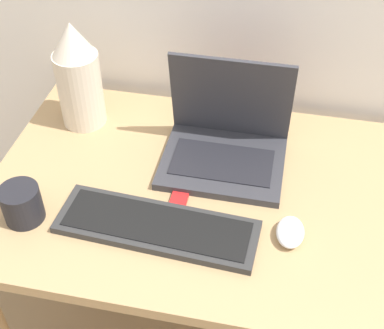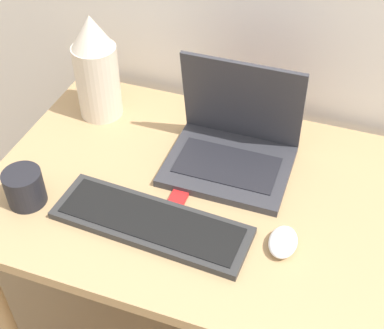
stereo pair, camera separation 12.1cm
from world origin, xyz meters
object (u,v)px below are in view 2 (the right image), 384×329
mug (25,187)px  mp3_player (178,198)px  keyboard (151,223)px  vase (96,68)px  mouse (283,242)px  laptop (233,143)px

mug → mp3_player: bearing=20.4°
keyboard → vase: (-0.30, 0.35, 0.14)m
mouse → mug: 0.60m
keyboard → mug: 0.31m
keyboard → vase: vase is taller
mouse → mp3_player: mouse is taller
laptop → mouse: (0.18, -0.24, -0.04)m
mp3_player → mug: mug is taller
mouse → mug: bearing=-173.9°
vase → mp3_player: bearing=-37.4°
laptop → vase: vase is taller
mp3_player → mug: bearing=-159.6°
keyboard → mp3_player: 0.10m
laptop → mouse: laptop is taller
vase → mp3_player: size_ratio=6.20×
mouse → vase: size_ratio=0.31×
vase → mug: 0.39m
keyboard → mouse: mouse is taller
mouse → vase: bearing=152.3°
laptop → mug: (-0.42, -0.30, -0.01)m
laptop → keyboard: (-0.11, -0.28, -0.05)m
mp3_player → mug: 0.36m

